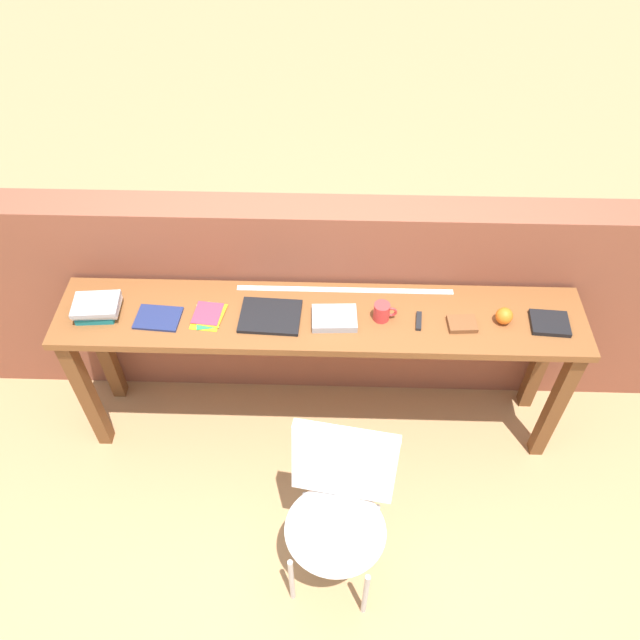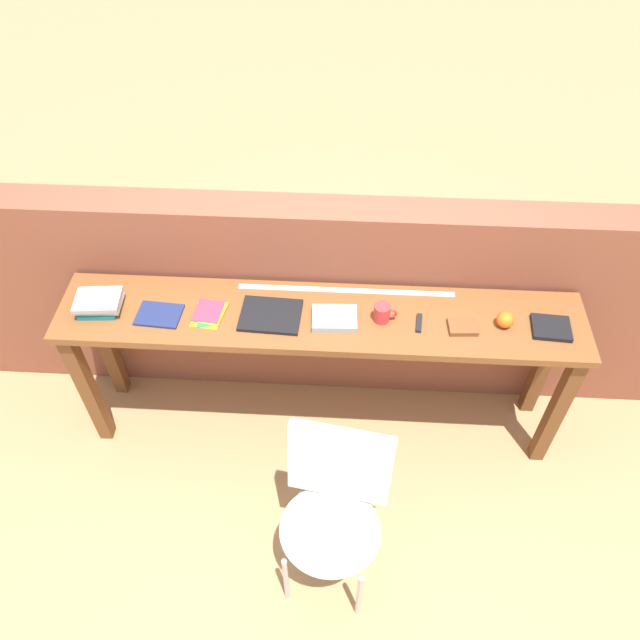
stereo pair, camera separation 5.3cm
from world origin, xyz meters
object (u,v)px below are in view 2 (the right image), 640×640
at_px(multitool_folded, 419,323).
at_px(chair_white_moulded, 334,507).
at_px(magazine_cycling, 159,315).
at_px(pamphlet_pile_colourful, 209,313).
at_px(book_open_centre, 271,315).
at_px(sports_ball_small, 505,320).
at_px(mug, 382,313).
at_px(book_repair_rightmost, 551,328).
at_px(leather_journal_brown, 463,327).
at_px(book_stack_leftmost, 99,303).

bearing_deg(multitool_folded, chair_white_moulded, -115.44).
relative_size(magazine_cycling, pamphlet_pile_colourful, 1.10).
bearing_deg(book_open_centre, sports_ball_small, 2.96).
height_order(magazine_cycling, mug, mug).
distance_m(mug, book_repair_rightmost, 0.78).
distance_m(leather_journal_brown, sports_ball_small, 0.20).
height_order(book_stack_leftmost, sports_ball_small, same).
bearing_deg(mug, magazine_cycling, -178.14).
bearing_deg(mug, book_stack_leftmost, -179.62).
bearing_deg(mug, book_open_centre, -178.91).
distance_m(magazine_cycling, sports_ball_small, 1.61).
bearing_deg(pamphlet_pile_colourful, multitool_folded, -0.49).
bearing_deg(pamphlet_pile_colourful, chair_white_moulded, -50.75).
height_order(book_open_centre, leather_journal_brown, leather_journal_brown).
relative_size(multitool_folded, book_repair_rightmost, 0.63).
relative_size(book_open_centre, multitool_folded, 2.56).
xyz_separation_m(leather_journal_brown, book_repair_rightmost, (0.41, 0.02, -0.00)).
height_order(magazine_cycling, sports_ball_small, sports_ball_small).
distance_m(magazine_cycling, mug, 1.04).
xyz_separation_m(mug, book_repair_rightmost, (0.78, -0.02, -0.03)).
xyz_separation_m(book_stack_leftmost, magazine_cycling, (0.29, -0.03, -0.04)).
distance_m(pamphlet_pile_colourful, sports_ball_small, 1.37).
bearing_deg(book_repair_rightmost, book_stack_leftmost, -176.28).
relative_size(multitool_folded, sports_ball_small, 1.38).
height_order(magazine_cycling, multitool_folded, multitool_folded).
distance_m(chair_white_moulded, magazine_cycling, 1.19).
xyz_separation_m(multitool_folded, sports_ball_small, (0.39, 0.01, 0.03)).
xyz_separation_m(chair_white_moulded, sports_ball_small, (0.75, 0.77, 0.39)).
distance_m(pamphlet_pile_colourful, book_open_centre, 0.29).
distance_m(chair_white_moulded, book_open_centre, 0.91).
distance_m(chair_white_moulded, book_stack_leftmost, 1.43).
distance_m(sports_ball_small, book_repair_rightmost, 0.22).
xyz_separation_m(chair_white_moulded, multitool_folded, (0.36, 0.75, 0.36)).
bearing_deg(book_stack_leftmost, chair_white_moulded, -33.80).
bearing_deg(magazine_cycling, multitool_folded, 4.81).
xyz_separation_m(multitool_folded, book_repair_rightmost, (0.60, 0.00, 0.00)).
distance_m(multitool_folded, leather_journal_brown, 0.20).
bearing_deg(leather_journal_brown, pamphlet_pile_colourful, 175.16).
xyz_separation_m(pamphlet_pile_colourful, mug, (0.81, 0.01, 0.04)).
distance_m(chair_white_moulded, leather_journal_brown, 0.99).
bearing_deg(mug, leather_journal_brown, -5.49).
distance_m(book_stack_leftmost, pamphlet_pile_colourful, 0.52).
bearing_deg(multitool_folded, book_stack_leftmost, 179.59).
height_order(pamphlet_pile_colourful, book_open_centre, book_open_centre).
height_order(chair_white_moulded, leather_journal_brown, leather_journal_brown).
bearing_deg(leather_journal_brown, book_repair_rightmost, -1.17).
bearing_deg(magazine_cycling, mug, 5.99).
xyz_separation_m(pamphlet_pile_colourful, multitool_folded, (0.98, -0.01, 0.00)).
xyz_separation_m(pamphlet_pile_colourful, leather_journal_brown, (1.18, -0.02, 0.01)).
bearing_deg(sports_ball_small, leather_journal_brown, -171.09).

